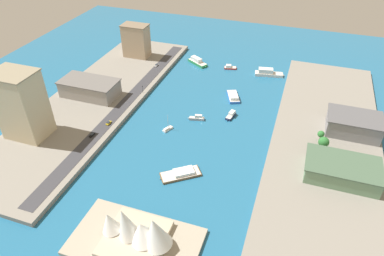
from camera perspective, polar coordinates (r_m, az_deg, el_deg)
name	(u,v)px	position (r m, az deg, el deg)	size (l,w,h in m)	color
ground_plane	(201,121)	(257.89, 1.48, 1.22)	(440.00, 440.00, 0.00)	#23668E
quay_west	(325,143)	(250.67, 20.93, -2.27)	(70.00, 240.00, 3.15)	gray
quay_east	(97,99)	(290.82, -15.23, 4.62)	(70.00, 240.00, 3.15)	gray
peninsula_point	(135,242)	(182.78, -9.20, -17.81)	(63.50, 36.11, 2.00)	#A89E89
road_strip	(126,103)	(277.49, -10.74, 4.09)	(9.85, 228.00, 0.15)	#38383D
barge_flat_brown	(181,174)	(212.20, -1.73, -7.44)	(24.81, 21.69, 3.36)	brown
yacht_sleek_gray	(197,118)	(257.90, 0.79, 1.65)	(12.72, 5.29, 4.32)	#999EA3
patrol_launch_navy	(231,115)	(262.62, 6.38, 2.10)	(6.10, 12.72, 3.94)	#1E284C
catamaran_blue	(233,97)	(285.58, 6.76, 5.12)	(14.82, 21.11, 4.21)	blue
ferry_white_commuter	(268,73)	(325.18, 12.27, 8.78)	(26.79, 11.30, 6.57)	silver
tugboat_red	(230,67)	(332.51, 6.19, 9.82)	(12.46, 7.28, 3.65)	red
ferry_green_doubledeck	(197,62)	(339.61, 0.87, 10.77)	(21.98, 17.43, 5.91)	#2D8C4C
sailboat_small_white	(168,129)	(248.42, -3.98, -0.13)	(5.82, 9.12, 12.21)	white
carpark_squat_concrete	(90,88)	(290.90, -16.32, 6.28)	(45.55, 23.74, 13.00)	gray
terminal_long_green	(342,170)	(222.00, 23.26, -6.30)	(42.33, 26.29, 10.21)	slate
warehouse_low_gray	(353,124)	(261.67, 24.83, 0.57)	(35.56, 24.85, 12.85)	gray
apartment_midrise_tan	(136,41)	(347.42, -9.09, 13.88)	(24.53, 15.44, 30.89)	tan
office_block_beige	(21,105)	(251.96, -26.05, 3.41)	(27.94, 22.11, 46.45)	#C6B793
suv_black	(92,135)	(246.84, -15.99, -1.05)	(2.13, 5.15, 1.38)	black
taxi_yellow_cab	(109,123)	(255.25, -13.45, 0.82)	(2.16, 4.79, 1.70)	black
van_white	(156,65)	(329.92, -5.83, 10.14)	(2.02, 4.84, 1.55)	black
traffic_light_waterfront	(143,88)	(286.42, -8.07, 6.47)	(0.36, 0.36, 6.50)	black
opera_landmark	(138,231)	(174.96, -8.85, -16.28)	(37.83, 29.93, 20.49)	#BCAD93
park_tree_cluster	(323,140)	(239.45, 20.58, -1.88)	(7.63, 14.14, 9.39)	brown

